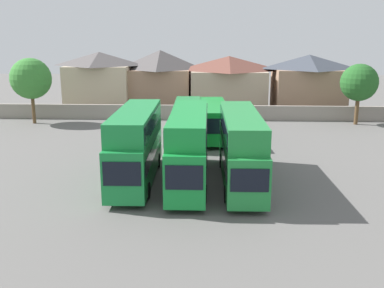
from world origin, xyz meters
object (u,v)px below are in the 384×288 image
object	(u,v)px
bus_5	(214,119)
house_terrace_far_right	(308,83)
house_terrace_centre	(161,79)
bus_2	(189,143)
bus_3	(241,144)
tree_behind_wall	(359,83)
house_terrace_left	(100,81)
tree_left_of_lot	(31,79)
bus_1	(136,142)
bus_4	(187,119)
house_terrace_right	(229,83)

from	to	relation	value
bus_5	house_terrace_far_right	distance (m)	20.37
house_terrace_centre	bus_2	bearing A→B (deg)	-79.95
bus_3	tree_behind_wall	bearing A→B (deg)	144.48
house_terrace_left	tree_behind_wall	xyz separation A→B (m)	(32.00, -8.90, 0.81)
tree_left_of_lot	tree_behind_wall	size ratio (longest dim) A/B	1.09
bus_1	bus_2	bearing A→B (deg)	87.14
bus_3	tree_behind_wall	distance (m)	26.14
tree_left_of_lot	house_terrace_centre	bearing A→B (deg)	38.44
bus_2	bus_5	xyz separation A→B (m)	(1.76, 13.91, -0.86)
tree_left_of_lot	bus_4	bearing A→B (deg)	-21.21
house_terrace_left	house_terrace_right	size ratio (longest dim) A/B	0.86
bus_4	house_terrace_right	xyz separation A→B (m)	(4.68, 17.36, 1.75)
bus_4	tree_behind_wall	bearing A→B (deg)	111.37
tree_behind_wall	tree_left_of_lot	bearing A→B (deg)	-178.47
bus_1	bus_3	world-z (taller)	bus_1
bus_2	bus_3	world-z (taller)	bus_2
bus_1	bus_4	distance (m)	13.62
bus_2	house_terrace_left	xyz separation A→B (m)	(-13.75, 30.43, 1.20)
bus_2	house_terrace_right	distance (m)	31.00
bus_3	bus_4	world-z (taller)	bus_3
bus_5	house_terrace_right	xyz separation A→B (m)	(2.04, 16.84, 1.79)
bus_2	house_terrace_left	world-z (taller)	house_terrace_left
bus_1	bus_3	bearing A→B (deg)	87.86
bus_2	tree_behind_wall	xyz separation A→B (m)	(18.25, 21.53, 2.01)
bus_4	tree_left_of_lot	distance (m)	19.99
bus_3	house_terrace_left	size ratio (longest dim) A/B	1.34
bus_3	house_terrace_right	xyz separation A→B (m)	(0.24, 30.75, 0.98)
house_terrace_centre	house_terrace_far_right	distance (m)	19.90
house_terrace_right	house_terrace_centre	bearing A→B (deg)	175.98
bus_2	house_terrace_centre	world-z (taller)	house_terrace_centre
bus_5	tree_left_of_lot	bearing A→B (deg)	-111.14
bus_1	bus_2	world-z (taller)	bus_1
house_terrace_far_right	bus_5	bearing A→B (deg)	-128.11
bus_2	bus_3	distance (m)	3.56
house_terrace_right	bus_2	bearing A→B (deg)	-97.05
house_terrace_centre	bus_1	bearing A→B (deg)	-86.58
bus_3	house_terrace_right	size ratio (longest dim) A/B	1.15
house_terrace_left	bus_3	bearing A→B (deg)	-60.36
bus_2	house_terrace_right	world-z (taller)	house_terrace_right
house_terrace_left	tree_left_of_lot	size ratio (longest dim) A/B	1.18
house_terrace_left	house_terrace_right	world-z (taller)	house_terrace_left
bus_2	bus_3	bearing A→B (deg)	89.58
bus_4	tree_behind_wall	xyz separation A→B (m)	(19.12, 8.14, 2.82)
house_terrace_right	house_terrace_left	bearing A→B (deg)	-178.97
bus_3	house_terrace_left	xyz separation A→B (m)	(-17.32, 30.44, 1.25)
bus_5	house_terrace_far_right	world-z (taller)	house_terrace_far_right
bus_4	house_terrace_right	bearing A→B (deg)	163.22
tree_behind_wall	house_terrace_centre	bearing A→B (deg)	157.47
tree_behind_wall	bus_3	bearing A→B (deg)	-124.29
house_terrace_right	house_terrace_far_right	world-z (taller)	house_terrace_far_right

